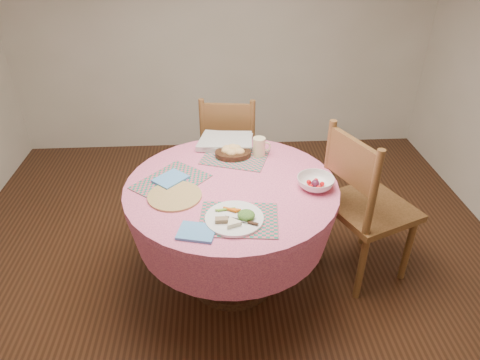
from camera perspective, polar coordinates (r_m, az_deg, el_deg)
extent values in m
plane|color=#331C0F|center=(2.94, -1.00, -13.04)|extent=(4.00, 4.00, 0.00)
cube|color=silver|center=(4.15, -2.58, 21.74)|extent=(4.00, 0.01, 2.70)
cylinder|color=pink|center=(2.48, -1.15, -1.02)|extent=(1.24, 1.24, 0.04)
cone|color=pink|center=(2.58, -1.11, -4.19)|extent=(1.24, 1.24, 0.30)
cylinder|color=black|center=(2.79, -1.04, -9.84)|extent=(0.14, 0.14, 0.44)
cylinder|color=black|center=(2.92, -1.00, -12.62)|extent=(0.56, 0.56, 0.06)
cube|color=brown|center=(2.83, 16.96, -3.57)|extent=(0.62, 0.64, 0.04)
cylinder|color=brown|center=(2.99, 21.49, -8.48)|extent=(0.06, 0.06, 0.50)
cylinder|color=brown|center=(3.20, 16.48, -4.48)|extent=(0.06, 0.06, 0.50)
cylinder|color=brown|center=(2.76, 15.88, -11.06)|extent=(0.06, 0.06, 0.50)
cylinder|color=brown|center=(2.99, 10.93, -6.52)|extent=(0.06, 0.06, 0.50)
cylinder|color=brown|center=(2.43, 17.29, -1.97)|extent=(0.06, 0.06, 0.56)
cylinder|color=brown|center=(2.68, 11.69, 2.29)|extent=(0.06, 0.06, 0.56)
cube|color=brown|center=(2.50, 14.69, 2.46)|extent=(0.19, 0.38, 0.27)
cube|color=brown|center=(3.46, -1.35, 3.92)|extent=(0.50, 0.48, 0.04)
cylinder|color=brown|center=(3.71, 1.74, 1.97)|extent=(0.05, 0.05, 0.46)
cylinder|color=brown|center=(3.74, -3.88, 2.14)|extent=(0.05, 0.05, 0.46)
cylinder|color=brown|center=(3.41, 1.52, -0.92)|extent=(0.05, 0.05, 0.46)
cylinder|color=brown|center=(3.44, -4.58, -0.71)|extent=(0.05, 0.05, 0.46)
cylinder|color=brown|center=(3.16, 1.63, 6.26)|extent=(0.05, 0.05, 0.51)
cylinder|color=brown|center=(3.19, -4.99, 6.42)|extent=(0.05, 0.05, 0.51)
cube|color=brown|center=(3.13, -1.73, 8.03)|extent=(0.37, 0.08, 0.24)
cube|color=#136D56|center=(2.19, -0.18, -5.28)|extent=(0.43, 0.34, 0.01)
cube|color=#136D56|center=(2.52, -9.18, -0.24)|extent=(0.49, 0.50, 0.01)
cube|color=#136D56|center=(2.75, -0.66, 3.11)|extent=(0.47, 0.41, 0.01)
cylinder|color=olive|center=(2.39, -8.70, -2.12)|extent=(0.30, 0.30, 0.01)
cube|color=#5191D2|center=(2.12, -5.78, -6.91)|extent=(0.21, 0.18, 0.01)
cube|color=#5191D2|center=(2.53, -9.25, 0.13)|extent=(0.23, 0.23, 0.01)
cylinder|color=white|center=(2.19, -0.77, -5.12)|extent=(0.30, 0.30, 0.01)
ellipsoid|color=#21541C|center=(2.17, 0.83, -4.69)|extent=(0.09, 0.09, 0.04)
cylinder|color=beige|center=(2.12, -0.95, -5.78)|extent=(0.12, 0.12, 0.02)
cube|color=#7B5F47|center=(2.15, -2.46, -5.36)|extent=(0.07, 0.04, 0.02)
cube|color=silver|center=(2.16, -0.19, -5.35)|extent=(0.14, 0.07, 0.00)
cylinder|color=black|center=(2.75, -0.95, 3.52)|extent=(0.23, 0.23, 0.03)
ellipsoid|color=#FFC782|center=(2.73, -1.79, 4.15)|extent=(0.07, 0.06, 0.05)
ellipsoid|color=#FFC782|center=(2.76, -0.57, 4.48)|extent=(0.07, 0.06, 0.05)
ellipsoid|color=#FFC782|center=(2.71, -0.09, 4.01)|extent=(0.07, 0.06, 0.05)
ellipsoid|color=#FFC782|center=(2.70, -1.13, 3.88)|extent=(0.07, 0.06, 0.05)
ellipsoid|color=#FFC782|center=(2.77, -0.99, 4.56)|extent=(0.07, 0.06, 0.05)
ellipsoid|color=#FFC782|center=(2.75, -1.71, 4.40)|extent=(0.07, 0.06, 0.05)
cylinder|color=beige|center=(2.74, 2.56, 4.45)|extent=(0.08, 0.08, 0.12)
torus|color=beige|center=(2.75, 3.45, 4.48)|extent=(0.07, 0.01, 0.07)
imported|color=white|center=(2.47, 10.02, -0.35)|extent=(0.26, 0.26, 0.07)
sphere|color=red|center=(2.48, 10.90, -0.51)|extent=(0.03, 0.03, 0.03)
sphere|color=red|center=(2.50, 10.10, -0.07)|extent=(0.03, 0.03, 0.03)
sphere|color=red|center=(2.48, 9.16, -0.28)|extent=(0.03, 0.03, 0.03)
sphere|color=red|center=(2.44, 9.38, -0.87)|extent=(0.03, 0.03, 0.03)
sphere|color=red|center=(2.44, 10.47, -1.01)|extent=(0.03, 0.03, 0.03)
sphere|color=#4B152E|center=(2.47, 10.01, -0.49)|extent=(0.05, 0.05, 0.05)
cube|color=silver|center=(2.89, -2.00, 5.07)|extent=(0.39, 0.34, 0.03)
cube|color=silver|center=(2.88, -1.61, 5.46)|extent=(0.34, 0.27, 0.01)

